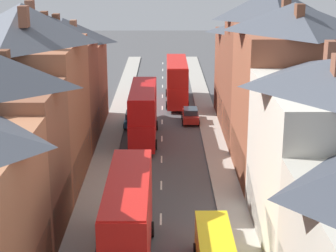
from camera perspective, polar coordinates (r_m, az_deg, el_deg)
The scene contains 10 objects.
pavement_left at distance 52.30m, azimuth -6.25°, elevation -2.58°, with size 2.20×104.00×0.14m, color #A8A399.
pavement_right at distance 52.25m, azimuth 4.96°, elevation -2.56°, with size 2.20×104.00×0.14m, color #A8A399.
centre_line_dashes at distance 50.17m, azimuth -0.66°, elevation -3.40°, with size 0.14×97.80×0.01m.
terrace_row_right at distance 35.62m, azimuth 15.83°, elevation -2.13°, with size 8.00×67.79×14.74m.
double_decker_bus_lead at distance 32.71m, azimuth -4.03°, elevation -9.47°, with size 2.74×10.80×5.30m.
double_decker_bus_mid_street at distance 69.11m, azimuth 0.90°, elevation 4.62°, with size 2.74×10.80×5.30m.
double_decker_bus_far_approaching at distance 54.74m, azimuth -2.53°, elevation 1.39°, with size 2.74×10.80×5.30m.
car_near_silver at distance 61.19m, azimuth 2.29°, elevation 1.10°, with size 1.90×4.10×1.63m.
car_parked_right_a at distance 59.98m, azimuth -3.58°, elevation 0.74°, with size 1.90×4.10×1.59m.
delivery_van at distance 32.97m, azimuth 4.71°, elevation -12.15°, with size 2.20×5.20×2.41m.
Camera 1 is at (0.26, -11.14, 17.18)m, focal length 60.00 mm.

